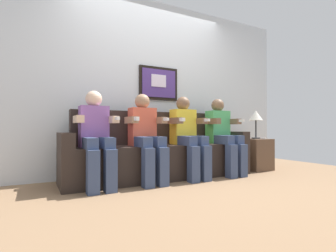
% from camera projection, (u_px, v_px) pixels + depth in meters
% --- Properties ---
extents(ground_plane, '(6.48, 6.48, 0.00)m').
position_uv_depth(ground_plane, '(174.00, 182.00, 3.19)').
color(ground_plane, '#8C6B4C').
extents(back_wall_assembly, '(4.99, 0.10, 2.60)m').
position_uv_depth(back_wall_assembly, '(149.00, 86.00, 3.87)').
color(back_wall_assembly, silver).
rests_on(back_wall_assembly, ground_plane).
extents(couch, '(2.59, 0.58, 0.90)m').
position_uv_depth(couch, '(162.00, 155.00, 3.48)').
color(couch, '#2D231E').
rests_on(couch, ground_plane).
extents(person_leftmost, '(0.46, 0.56, 1.11)m').
position_uv_depth(person_leftmost, '(96.00, 134.00, 2.90)').
color(person_leftmost, '#8C59A5').
rests_on(person_leftmost, ground_plane).
extents(person_left_center, '(0.46, 0.56, 1.11)m').
position_uv_depth(person_left_center, '(146.00, 133.00, 3.19)').
color(person_left_center, '#D8593F').
rests_on(person_left_center, ground_plane).
extents(person_right_center, '(0.46, 0.56, 1.11)m').
position_uv_depth(person_right_center, '(188.00, 133.00, 3.47)').
color(person_right_center, yellow).
rests_on(person_right_center, ground_plane).
extents(person_rightmost, '(0.46, 0.56, 1.11)m').
position_uv_depth(person_rightmost, '(223.00, 133.00, 3.76)').
color(person_rightmost, '#4CB266').
rests_on(person_rightmost, ground_plane).
extents(side_table_right, '(0.40, 0.40, 0.50)m').
position_uv_depth(side_table_right, '(256.00, 154.00, 4.15)').
color(side_table_right, brown).
rests_on(side_table_right, ground_plane).
extents(table_lamp, '(0.22, 0.22, 0.46)m').
position_uv_depth(table_lamp, '(256.00, 117.00, 4.20)').
color(table_lamp, '#333338').
rests_on(table_lamp, side_table_right).
extents(spare_remote_on_table, '(0.04, 0.13, 0.02)m').
position_uv_depth(spare_remote_on_table, '(262.00, 138.00, 4.12)').
color(spare_remote_on_table, white).
rests_on(spare_remote_on_table, side_table_right).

